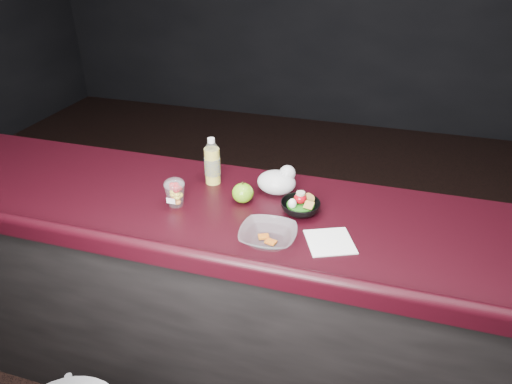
# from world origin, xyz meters

# --- Properties ---
(room_shell) EXTENTS (8.00, 8.00, 8.00)m
(room_shell) POSITION_xyz_m (0.00, 0.00, 1.83)
(room_shell) COLOR black
(room_shell) RESTS_ON ground
(counter) EXTENTS (4.06, 0.71, 1.02)m
(counter) POSITION_xyz_m (0.00, 0.30, 0.51)
(counter) COLOR black
(counter) RESTS_ON ground
(lemonade_bottle) EXTENTS (0.07, 0.07, 0.21)m
(lemonade_bottle) POSITION_xyz_m (-0.23, 0.47, 1.11)
(lemonade_bottle) COLOR yellow
(lemonade_bottle) RESTS_ON counter
(fruit_cup) EXTENTS (0.08, 0.08, 0.12)m
(fruit_cup) POSITION_xyz_m (-0.31, 0.25, 1.08)
(fruit_cup) COLOR white
(fruit_cup) RESTS_ON counter
(green_apple) EXTENTS (0.09, 0.09, 0.09)m
(green_apple) POSITION_xyz_m (-0.06, 0.36, 1.06)
(green_apple) COLOR #529411
(green_apple) RESTS_ON counter
(plastic_bag) EXTENTS (0.16, 0.13, 0.12)m
(plastic_bag) POSITION_xyz_m (0.06, 0.47, 1.07)
(plastic_bag) COLOR silver
(plastic_bag) RESTS_ON counter
(snack_bowl) EXTENTS (0.18, 0.18, 0.08)m
(snack_bowl) POSITION_xyz_m (0.18, 0.34, 1.05)
(snack_bowl) COLOR black
(snack_bowl) RESTS_ON counter
(takeout_bowl) EXTENTS (0.21, 0.21, 0.05)m
(takeout_bowl) POSITION_xyz_m (0.11, 0.12, 1.04)
(takeout_bowl) COLOR silver
(takeout_bowl) RESTS_ON counter
(paper_napkin) EXTENTS (0.21, 0.21, 0.00)m
(paper_napkin) POSITION_xyz_m (0.33, 0.18, 1.02)
(paper_napkin) COLOR white
(paper_napkin) RESTS_ON counter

